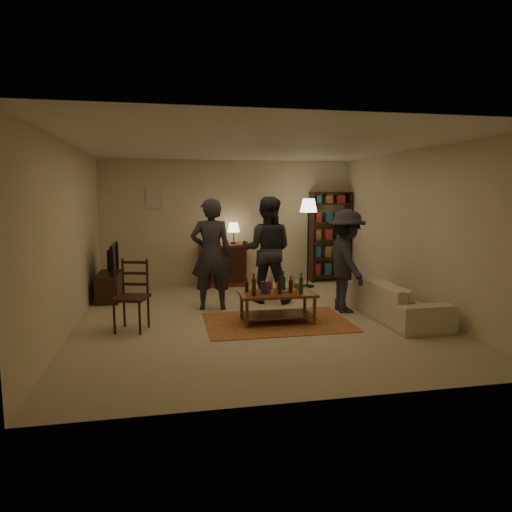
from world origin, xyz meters
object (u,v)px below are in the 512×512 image
object	(u,v)px
coffee_table	(277,296)
floor_lamp	(308,212)
dining_chair	(133,292)
person_left	(211,254)
sofa	(396,299)
person_right	(267,250)
bookshelf	(329,236)
tv_stand	(109,279)
person_by_sofa	(346,261)
dresser	(223,264)

from	to	relation	value
coffee_table	floor_lamp	distance (m)	3.06
dining_chair	person_left	distance (m)	1.63
sofa	person_right	size ratio (longest dim) A/B	1.08
bookshelf	person_right	world-z (taller)	bookshelf
tv_stand	floor_lamp	size ratio (longest dim) A/B	0.56
bookshelf	sofa	world-z (taller)	bookshelf
coffee_table	person_by_sofa	xyz separation A→B (m)	(1.30, 0.45, 0.44)
sofa	person_by_sofa	world-z (taller)	person_by_sofa
sofa	bookshelf	bearing A→B (deg)	-0.82
sofa	person_left	xyz separation A→B (m)	(-2.83, 1.13, 0.65)
sofa	person_by_sofa	bearing A→B (deg)	48.95
dining_chair	person_by_sofa	world-z (taller)	person_by_sofa
dining_chair	dresser	world-z (taller)	dresser
bookshelf	dining_chair	bearing A→B (deg)	-143.57
floor_lamp	dining_chair	bearing A→B (deg)	-144.29
floor_lamp	sofa	distance (m)	2.98
floor_lamp	person_left	distance (m)	2.72
bookshelf	sofa	xyz separation A→B (m)	(-0.05, -3.18, -0.73)
person_left	person_by_sofa	distance (m)	2.28
coffee_table	person_left	xyz separation A→B (m)	(-0.90, 1.03, 0.54)
floor_lamp	tv_stand	bearing A→B (deg)	-174.19
floor_lamp	person_by_sofa	world-z (taller)	floor_lamp
coffee_table	person_right	distance (m)	1.49
dresser	floor_lamp	distance (m)	2.14
dining_chair	sofa	size ratio (longest dim) A/B	0.51
tv_stand	person_by_sofa	xyz separation A→B (m)	(4.02, -1.65, 0.47)
coffee_table	bookshelf	world-z (taller)	bookshelf
floor_lamp	person_left	size ratio (longest dim) A/B	0.98
sofa	person_by_sofa	xyz separation A→B (m)	(-0.63, 0.55, 0.55)
dining_chair	person_by_sofa	xyz separation A→B (m)	(3.44, 0.41, 0.30)
person_right	floor_lamp	bearing A→B (deg)	-115.21
person_right	person_by_sofa	xyz separation A→B (m)	(1.15, -0.93, -0.10)
person_left	person_by_sofa	bearing A→B (deg)	171.30
person_left	person_by_sofa	xyz separation A→B (m)	(2.20, -0.58, -0.09)
dining_chair	dresser	xyz separation A→B (m)	(1.68, 2.97, -0.08)
dresser	floor_lamp	size ratio (longest dim) A/B	0.73
dresser	tv_stand	bearing A→B (deg)	-157.93
person_right	person_by_sofa	world-z (taller)	person_right
bookshelf	floor_lamp	world-z (taller)	bookshelf
person_left	floor_lamp	bearing A→B (deg)	-139.87
dining_chair	floor_lamp	size ratio (longest dim) A/B	0.56
floor_lamp	person_by_sofa	size ratio (longest dim) A/B	1.09
dining_chair	bookshelf	world-z (taller)	bookshelf
tv_stand	dresser	size ratio (longest dim) A/B	0.78
floor_lamp	person_left	world-z (taller)	person_left
tv_stand	person_by_sofa	distance (m)	4.37
dresser	coffee_table	bearing A→B (deg)	-81.29
sofa	person_left	size ratio (longest dim) A/B	1.09
person_right	coffee_table	bearing A→B (deg)	103.48
tv_stand	person_by_sofa	size ratio (longest dim) A/B	0.62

